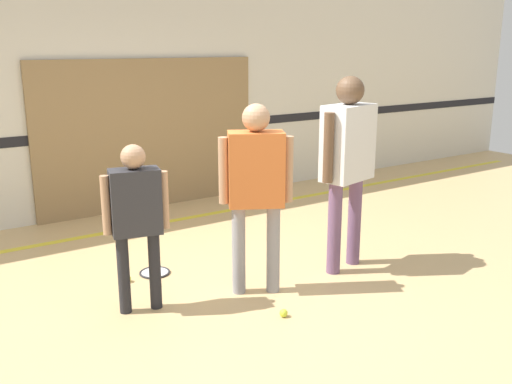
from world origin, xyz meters
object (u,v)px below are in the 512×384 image
Objects in this scene: racket_spare_on_floor at (155,273)px; tennis_ball_near_instructor at (284,313)px; tennis_ball_by_spare_racket at (127,279)px; person_student_right at (348,153)px; person_instructor at (256,179)px; person_student_left at (136,210)px.

racket_spare_on_floor is 1.47m from tennis_ball_near_instructor.
racket_spare_on_floor is 7.69× the size of tennis_ball_near_instructor.
racket_spare_on_floor is 0.29m from tennis_ball_by_spare_racket.
person_student_right reaches higher than tennis_ball_by_spare_racket.
person_student_right is at bearing 78.85° from racket_spare_on_floor.
tennis_ball_by_spare_racket is (-1.89, 0.83, -1.10)m from person_student_right.
tennis_ball_near_instructor is at bearing -59.78° from tennis_ball_by_spare_racket.
racket_spare_on_floor is at bearing 6.59° from tennis_ball_by_spare_racket.
person_instructor is 1.55m from tennis_ball_by_spare_racket.
person_instructor is 1.45m from racket_spare_on_floor.
person_instructor is at bearing -43.44° from tennis_ball_by_spare_racket.
tennis_ball_by_spare_racket is (0.11, 0.60, -0.82)m from person_student_left.
person_student_left is (-0.98, 0.23, -0.17)m from person_instructor.
tennis_ball_near_instructor is at bearing -26.64° from person_student_left.
person_student_right is 27.88× the size of tennis_ball_near_instructor.
racket_spare_on_floor is at bearing 70.99° from person_student_left.
person_instructor is at bearing 51.43° from racket_spare_on_floor.
person_student_right is 27.88× the size of tennis_ball_by_spare_racket.
person_instructor is 0.90× the size of person_student_right.
person_student_left reaches higher than racket_spare_on_floor.
tennis_ball_by_spare_racket is at bearing 164.76° from person_instructor.
person_instructor is at bearing 80.89° from tennis_ball_near_instructor.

